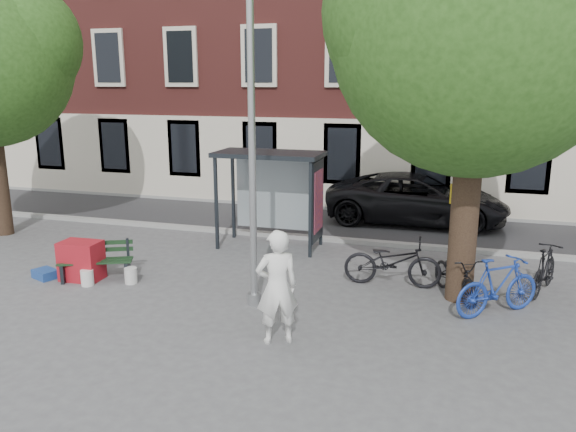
# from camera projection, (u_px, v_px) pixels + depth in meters

# --- Properties ---
(ground) EXTENTS (90.00, 90.00, 0.00)m
(ground) POSITION_uv_depth(u_px,v_px,m) (254.00, 304.00, 11.48)
(ground) COLOR #4C4C4F
(ground) RESTS_ON ground
(road) EXTENTS (40.00, 4.00, 0.01)m
(road) POSITION_uv_depth(u_px,v_px,m) (329.00, 223.00, 18.00)
(road) COLOR #28282B
(road) RESTS_ON ground
(curb_near) EXTENTS (40.00, 0.25, 0.12)m
(curb_near) POSITION_uv_depth(u_px,v_px,m) (314.00, 238.00, 16.12)
(curb_near) COLOR gray
(curb_near) RESTS_ON ground
(curb_far) EXTENTS (40.00, 0.25, 0.12)m
(curb_far) POSITION_uv_depth(u_px,v_px,m) (341.00, 208.00, 19.85)
(curb_far) COLOR gray
(curb_far) RESTS_ON ground
(building_row) EXTENTS (30.00, 8.00, 14.00)m
(building_row) POSITION_uv_depth(u_px,v_px,m) (365.00, 14.00, 21.95)
(building_row) COLOR maroon
(building_row) RESTS_ON ground
(lamppost) EXTENTS (0.28, 0.35, 6.11)m
(lamppost) POSITION_uv_depth(u_px,v_px,m) (252.00, 169.00, 10.83)
(lamppost) COLOR #9EA0A3
(lamppost) RESTS_ON ground
(tree_right) EXTENTS (5.76, 5.60, 8.20)m
(tree_right) POSITION_uv_depth(u_px,v_px,m) (480.00, 16.00, 10.34)
(tree_right) COLOR black
(tree_right) RESTS_ON ground
(bus_shelter) EXTENTS (2.85, 1.45, 2.62)m
(bus_shelter) POSITION_uv_depth(u_px,v_px,m) (284.00, 178.00, 15.02)
(bus_shelter) COLOR #1E2328
(bus_shelter) RESTS_ON ground
(painter) EXTENTS (0.88, 0.79, 2.03)m
(painter) POSITION_uv_depth(u_px,v_px,m) (277.00, 287.00, 9.60)
(painter) COLOR white
(painter) RESTS_ON ground
(bench) EXTENTS (1.70, 1.15, 0.84)m
(bench) POSITION_uv_depth(u_px,v_px,m) (96.00, 263.00, 12.89)
(bench) COLOR #1E2328
(bench) RESTS_ON ground
(bike_a) EXTENTS (2.17, 0.87, 1.12)m
(bike_a) POSITION_uv_depth(u_px,v_px,m) (392.00, 262.00, 12.40)
(bike_a) COLOR black
(bike_a) RESTS_ON ground
(bike_b) EXTENTS (1.87, 1.65, 1.17)m
(bike_b) POSITION_uv_depth(u_px,v_px,m) (498.00, 286.00, 10.84)
(bike_b) COLOR #1B3795
(bike_b) RESTS_ON ground
(bike_c) EXTENTS (1.42, 1.91, 0.96)m
(bike_c) POSITION_uv_depth(u_px,v_px,m) (456.00, 276.00, 11.72)
(bike_c) COLOR black
(bike_c) RESTS_ON ground
(bike_d) EXTENTS (1.08, 1.81, 1.05)m
(bike_d) POSITION_uv_depth(u_px,v_px,m) (545.00, 269.00, 11.99)
(bike_d) COLOR black
(bike_d) RESTS_ON ground
(car_dark) EXTENTS (5.69, 2.64, 1.58)m
(car_dark) POSITION_uv_depth(u_px,v_px,m) (417.00, 199.00, 17.95)
(car_dark) COLOR black
(car_dark) RESTS_ON ground
(red_stand) EXTENTS (0.92, 0.63, 0.90)m
(red_stand) POSITION_uv_depth(u_px,v_px,m) (81.00, 261.00, 12.82)
(red_stand) COLOR maroon
(red_stand) RESTS_ON ground
(blue_crate) EXTENTS (0.66, 0.58, 0.20)m
(blue_crate) POSITION_uv_depth(u_px,v_px,m) (45.00, 274.00, 12.99)
(blue_crate) COLOR navy
(blue_crate) RESTS_ON ground
(bucket_a) EXTENTS (0.37, 0.37, 0.36)m
(bucket_a) POSITION_uv_depth(u_px,v_px,m) (87.00, 278.00, 12.50)
(bucket_a) COLOR silver
(bucket_a) RESTS_ON ground
(bucket_b) EXTENTS (0.35, 0.35, 0.36)m
(bucket_b) POSITION_uv_depth(u_px,v_px,m) (131.00, 276.00, 12.63)
(bucket_b) COLOR silver
(bucket_b) RESTS_ON ground
(bucket_c) EXTENTS (0.30, 0.30, 0.36)m
(bucket_c) POSITION_uv_depth(u_px,v_px,m) (70.00, 270.00, 13.02)
(bucket_c) COLOR white
(bucket_c) RESTS_ON ground
(notice_sign) EXTENTS (0.35, 0.14, 2.09)m
(notice_sign) POSITION_uv_depth(u_px,v_px,m) (457.00, 206.00, 13.30)
(notice_sign) COLOR #9EA0A3
(notice_sign) RESTS_ON ground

